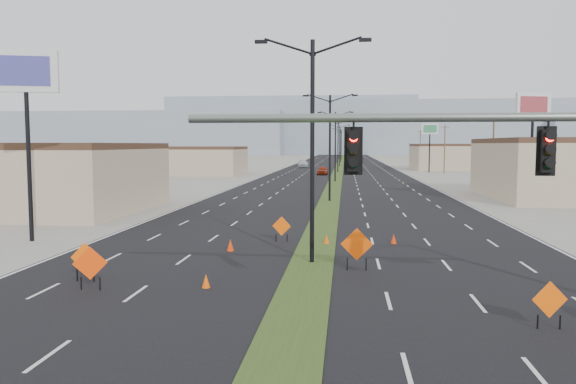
# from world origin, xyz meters

# --- Properties ---
(ground) EXTENTS (600.00, 600.00, 0.00)m
(ground) POSITION_xyz_m (0.00, 0.00, 0.00)
(ground) COLOR gray
(ground) RESTS_ON ground
(road_surface) EXTENTS (25.00, 400.00, 0.02)m
(road_surface) POSITION_xyz_m (0.00, 100.00, 0.00)
(road_surface) COLOR black
(road_surface) RESTS_ON ground
(median_strip) EXTENTS (2.00, 400.00, 0.04)m
(median_strip) POSITION_xyz_m (0.00, 100.00, 0.00)
(median_strip) COLOR #284117
(median_strip) RESTS_ON ground
(building_sw_far) EXTENTS (30.00, 14.00, 4.50)m
(building_sw_far) POSITION_xyz_m (-32.00, 85.00, 2.25)
(building_sw_far) COLOR tan
(building_sw_far) RESTS_ON ground
(building_se_far) EXTENTS (44.00, 16.00, 5.00)m
(building_se_far) POSITION_xyz_m (38.00, 110.00, 2.50)
(building_se_far) COLOR tan
(building_se_far) RESTS_ON ground
(mesa_west) EXTENTS (180.00, 50.00, 22.00)m
(mesa_west) POSITION_xyz_m (-120.00, 280.00, 11.00)
(mesa_west) COLOR #818FA0
(mesa_west) RESTS_ON ground
(mesa_center) EXTENTS (220.00, 50.00, 28.00)m
(mesa_center) POSITION_xyz_m (40.00, 300.00, 14.00)
(mesa_center) COLOR #818FA0
(mesa_center) RESTS_ON ground
(mesa_backdrop) EXTENTS (140.00, 50.00, 32.00)m
(mesa_backdrop) POSITION_xyz_m (-30.00, 320.00, 16.00)
(mesa_backdrop) COLOR #818FA0
(mesa_backdrop) RESTS_ON ground
(streetlight_0) EXTENTS (5.15, 0.24, 10.02)m
(streetlight_0) POSITION_xyz_m (0.00, 12.00, 5.42)
(streetlight_0) COLOR black
(streetlight_0) RESTS_ON ground
(streetlight_1) EXTENTS (5.15, 0.24, 10.02)m
(streetlight_1) POSITION_xyz_m (0.00, 40.00, 5.42)
(streetlight_1) COLOR black
(streetlight_1) RESTS_ON ground
(streetlight_2) EXTENTS (5.15, 0.24, 10.02)m
(streetlight_2) POSITION_xyz_m (0.00, 68.00, 5.42)
(streetlight_2) COLOR black
(streetlight_2) RESTS_ON ground
(streetlight_3) EXTENTS (5.15, 0.24, 10.02)m
(streetlight_3) POSITION_xyz_m (0.00, 96.00, 5.42)
(streetlight_3) COLOR black
(streetlight_3) RESTS_ON ground
(streetlight_4) EXTENTS (5.15, 0.24, 10.02)m
(streetlight_4) POSITION_xyz_m (0.00, 124.00, 5.42)
(streetlight_4) COLOR black
(streetlight_4) RESTS_ON ground
(streetlight_5) EXTENTS (5.15, 0.24, 10.02)m
(streetlight_5) POSITION_xyz_m (0.00, 152.00, 5.42)
(streetlight_5) COLOR black
(streetlight_5) RESTS_ON ground
(streetlight_6) EXTENTS (5.15, 0.24, 10.02)m
(streetlight_6) POSITION_xyz_m (0.00, 180.00, 5.42)
(streetlight_6) COLOR black
(streetlight_6) RESTS_ON ground
(utility_pole_1) EXTENTS (1.60, 0.20, 9.00)m
(utility_pole_1) POSITION_xyz_m (20.00, 60.00, 4.67)
(utility_pole_1) COLOR #4C3823
(utility_pole_1) RESTS_ON ground
(utility_pole_2) EXTENTS (1.60, 0.20, 9.00)m
(utility_pole_2) POSITION_xyz_m (20.00, 95.00, 4.67)
(utility_pole_2) COLOR #4C3823
(utility_pole_2) RESTS_ON ground
(utility_pole_3) EXTENTS (1.60, 0.20, 9.00)m
(utility_pole_3) POSITION_xyz_m (20.00, 130.00, 4.67)
(utility_pole_3) COLOR #4C3823
(utility_pole_3) RESTS_ON ground
(car_left) EXTENTS (1.85, 4.47, 1.52)m
(car_left) POSITION_xyz_m (-2.57, 86.14, 0.76)
(car_left) COLOR maroon
(car_left) RESTS_ON ground
(car_mid) EXTENTS (1.80, 4.60, 1.49)m
(car_mid) POSITION_xyz_m (3.91, 103.21, 0.75)
(car_mid) COLOR black
(car_mid) RESTS_ON ground
(car_far) EXTENTS (2.99, 5.89, 1.64)m
(car_far) POSITION_xyz_m (-8.58, 119.37, 0.82)
(car_far) COLOR silver
(car_far) RESTS_ON ground
(construction_sign_0) EXTENTS (1.17, 0.06, 1.55)m
(construction_sign_0) POSITION_xyz_m (-8.64, 7.55, 0.91)
(construction_sign_0) COLOR #FF5C05
(construction_sign_0) RESTS_ON ground
(construction_sign_1) EXTENTS (1.17, 0.48, 1.65)m
(construction_sign_1) POSITION_xyz_m (-7.85, 6.31, 0.97)
(construction_sign_1) COLOR #FF4005
(construction_sign_1) RESTS_ON ground
(construction_sign_2) EXTENTS (1.05, 0.25, 1.42)m
(construction_sign_2) POSITION_xyz_m (-2.00, 17.35, 0.82)
(construction_sign_2) COLOR #FF5605
(construction_sign_2) RESTS_ON ground
(construction_sign_3) EXTENTS (1.38, 0.06, 1.84)m
(construction_sign_3) POSITION_xyz_m (2.00, 10.61, 1.09)
(construction_sign_3) COLOR #E04504
(construction_sign_3) RESTS_ON ground
(construction_sign_5) EXTENTS (1.07, 0.25, 1.44)m
(construction_sign_5) POSITION_xyz_m (7.44, 3.48, 0.84)
(construction_sign_5) COLOR #F65505
(construction_sign_5) RESTS_ON ground
(cone_0) EXTENTS (0.43, 0.43, 0.54)m
(cone_0) POSITION_xyz_m (-3.69, 7.10, 0.27)
(cone_0) COLOR #E75004
(cone_0) RESTS_ON ground
(cone_1) EXTENTS (0.40, 0.40, 0.54)m
(cone_1) POSITION_xyz_m (0.51, 16.84, 0.27)
(cone_1) COLOR #FA5105
(cone_1) RESTS_ON ground
(cone_2) EXTENTS (0.34, 0.34, 0.55)m
(cone_2) POSITION_xyz_m (4.13, 17.36, 0.27)
(cone_2) COLOR red
(cone_2) RESTS_ON ground
(cone_3) EXTENTS (0.42, 0.42, 0.62)m
(cone_3) POSITION_xyz_m (-4.27, 14.37, 0.31)
(cone_3) COLOR red
(cone_3) RESTS_ON ground
(pole_sign_west) EXTENTS (3.39, 1.29, 10.52)m
(pole_sign_west) POSITION_xyz_m (-15.95, 16.21, 8.65)
(pole_sign_west) COLOR black
(pole_sign_west) RESTS_ON ground
(pole_sign_east_near) EXTENTS (3.20, 1.21, 9.88)m
(pole_sign_east_near) POSITION_xyz_m (17.79, 38.23, 8.09)
(pole_sign_east_near) COLOR black
(pole_sign_east_near) RESTS_ON ground
(pole_sign_east_far) EXTENTS (3.07, 0.73, 9.36)m
(pole_sign_east_far) POSITION_xyz_m (17.43, 96.38, 7.63)
(pole_sign_east_far) COLOR black
(pole_sign_east_far) RESTS_ON ground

